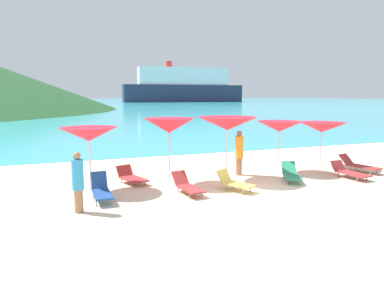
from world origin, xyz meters
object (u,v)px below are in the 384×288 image
umbrella_1 (169,126)px  umbrella_4 (322,127)px  umbrella_3 (279,127)px  lounge_chair_3 (234,182)px  lounge_chair_6 (131,177)px  beachgoer_1 (239,152)px  lounge_chair_2 (291,173)px  cruise_ship (183,87)px  lounge_chair_1 (359,165)px  lounge_chair_5 (349,172)px  umbrella_2 (227,124)px  lounge_chair_4 (101,190)px  beachgoer_0 (78,181)px  lounge_chair_0 (187,185)px  umbrella_0 (89,134)px

umbrella_1 → umbrella_4: bearing=3.5°
umbrella_3 → lounge_chair_3: size_ratio=1.58×
umbrella_3 → umbrella_4: 2.46m
lounge_chair_6 → beachgoer_1: size_ratio=0.85×
lounge_chair_2 → cruise_ship: cruise_ship is taller
lounge_chair_1 → lounge_chair_5: size_ratio=1.12×
lounge_chair_5 → cruise_ship: (49.37, 162.91, 7.56)m
lounge_chair_6 → umbrella_2: bearing=-30.2°
lounge_chair_4 → lounge_chair_6: (1.26, 1.76, -0.08)m
lounge_chair_3 → lounge_chair_4: lounge_chair_4 is taller
lounge_chair_4 → beachgoer_1: beachgoer_1 is taller
lounge_chair_4 → beachgoer_0: beachgoer_0 is taller
umbrella_1 → lounge_chair_3: (1.77, -1.76, -1.83)m
beachgoer_0 → lounge_chair_5: bearing=-56.4°
umbrella_1 → lounge_chair_3: bearing=-44.8°
umbrella_3 → lounge_chair_4: bearing=-169.0°
umbrella_3 → lounge_chair_0: bearing=-160.4°
umbrella_3 → lounge_chair_2: (-0.38, -1.40, -1.66)m
beachgoer_0 → lounge_chair_2: bearing=-52.2°
umbrella_1 → cruise_ship: 170.87m
umbrella_2 → cruise_ship: cruise_ship is taller
beachgoer_1 → cruise_ship: (53.21, 160.93, 6.85)m
umbrella_4 → lounge_chair_4: 10.12m
umbrella_0 → beachgoer_1: 5.95m
umbrella_4 → lounge_chair_4: umbrella_4 is taller
umbrella_0 → lounge_chair_0: umbrella_0 is taller
umbrella_2 → lounge_chair_4: 5.26m
umbrella_0 → lounge_chair_2: size_ratio=1.25×
lounge_chair_5 → beachgoer_1: 4.38m
lounge_chair_1 → lounge_chair_6: (-9.49, 1.39, -0.06)m
beachgoer_0 → cruise_ship: bearing=10.3°
umbrella_3 → lounge_chair_4: 7.73m
lounge_chair_1 → lounge_chair_2: lounge_chair_1 is taller
umbrella_1 → lounge_chair_1: umbrella_1 is taller
umbrella_2 → cruise_ship: size_ratio=0.04×
lounge_chair_4 → lounge_chair_6: size_ratio=0.98×
umbrella_1 → umbrella_4: umbrella_1 is taller
lounge_chair_0 → beachgoer_1: 3.47m
umbrella_4 → lounge_chair_3: bearing=-158.2°
umbrella_0 → umbrella_2: 5.05m
lounge_chair_1 → lounge_chair_4: (-10.75, -0.37, 0.03)m
beachgoer_1 → cruise_ship: cruise_ship is taller
umbrella_2 → lounge_chair_2: 3.08m
umbrella_0 → umbrella_4: size_ratio=0.97×
cruise_ship → lounge_chair_3: bearing=-105.3°
umbrella_4 → umbrella_2: bearing=-172.3°
cruise_ship → umbrella_1: bearing=-106.1°
lounge_chair_2 → lounge_chair_6: 6.03m
umbrella_0 → lounge_chair_1: bearing=-4.6°
lounge_chair_3 → beachgoer_1: size_ratio=0.76×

